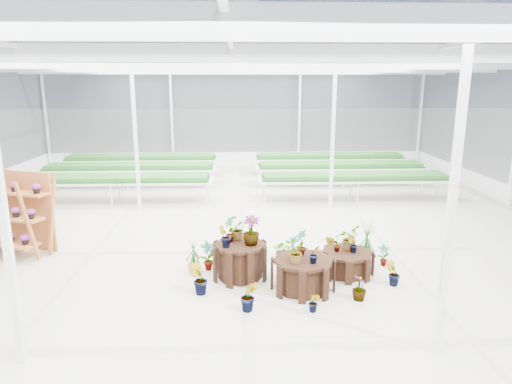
{
  "coord_description": "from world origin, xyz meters",
  "views": [
    {
      "loc": [
        0.1,
        -9.88,
        3.88
      ],
      "look_at": [
        0.52,
        0.81,
        1.3
      ],
      "focal_mm": 32.0,
      "sensor_mm": 36.0,
      "label": 1
    }
  ],
  "objects_px": {
    "plinth_tall": "(240,261)",
    "shelf_rack": "(11,214)",
    "plinth_mid": "(303,274)",
    "plinth_low": "(346,263)"
  },
  "relations": [
    {
      "from": "plinth_tall",
      "to": "shelf_rack",
      "type": "distance_m",
      "value": 5.48
    },
    {
      "from": "plinth_tall",
      "to": "plinth_mid",
      "type": "bearing_deg",
      "value": -26.57
    },
    {
      "from": "plinth_low",
      "to": "plinth_tall",
      "type": "bearing_deg",
      "value": -177.4
    },
    {
      "from": "plinth_tall",
      "to": "shelf_rack",
      "type": "xyz_separation_m",
      "value": [
        -5.22,
        1.56,
        0.58
      ]
    },
    {
      "from": "plinth_mid",
      "to": "shelf_rack",
      "type": "distance_m",
      "value": 6.8
    },
    {
      "from": "plinth_mid",
      "to": "plinth_low",
      "type": "distance_m",
      "value": 1.22
    },
    {
      "from": "plinth_low",
      "to": "shelf_rack",
      "type": "relative_size",
      "value": 0.57
    },
    {
      "from": "plinth_low",
      "to": "shelf_rack",
      "type": "distance_m",
      "value": 7.59
    },
    {
      "from": "plinth_tall",
      "to": "plinth_low",
      "type": "bearing_deg",
      "value": 2.6
    },
    {
      "from": "plinth_tall",
      "to": "plinth_mid",
      "type": "xyz_separation_m",
      "value": [
        1.2,
        -0.6,
        -0.05
      ]
    }
  ]
}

